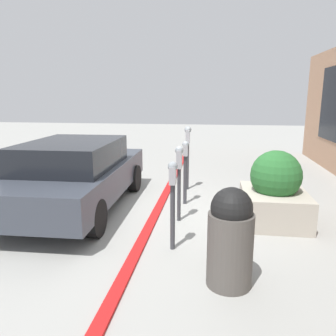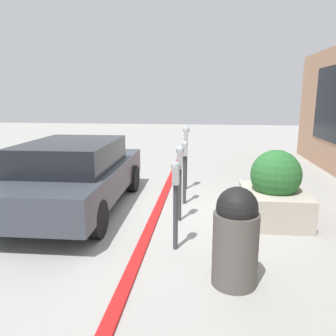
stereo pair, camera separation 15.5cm
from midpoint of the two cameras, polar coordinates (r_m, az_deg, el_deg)
name	(u,v)px [view 2 (the right image)]	position (r m, az deg, el deg)	size (l,w,h in m)	color
ground_plane	(162,210)	(6.47, -1.78, -7.39)	(40.00, 40.00, 0.00)	#999993
curb_strip	(158,209)	(6.48, -2.49, -7.19)	(14.23, 0.16, 0.04)	red
parking_meter_nearest	(176,191)	(4.63, 0.38, -4.10)	(0.16, 0.14, 1.31)	#38383D
parking_meter_second	(180,169)	(5.70, 1.31, -0.17)	(0.17, 0.14, 1.35)	#38383D
parking_meter_middle	(185,164)	(6.66, 2.27, 0.74)	(0.15, 0.13, 1.31)	#38383D
parking_meter_fourth	(186,145)	(7.69, 2.58, 3.98)	(0.19, 0.16, 1.51)	#38383D
planter_box	(275,192)	(6.09, 17.37, -3.95)	(1.32, 1.10, 1.28)	#B2A899
parked_car_front	(75,174)	(6.63, -16.48, -0.96)	(4.23, 1.88, 1.36)	#383D47
trash_bin	(236,237)	(3.94, 10.58, -11.66)	(0.53, 0.53, 1.19)	#514C47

